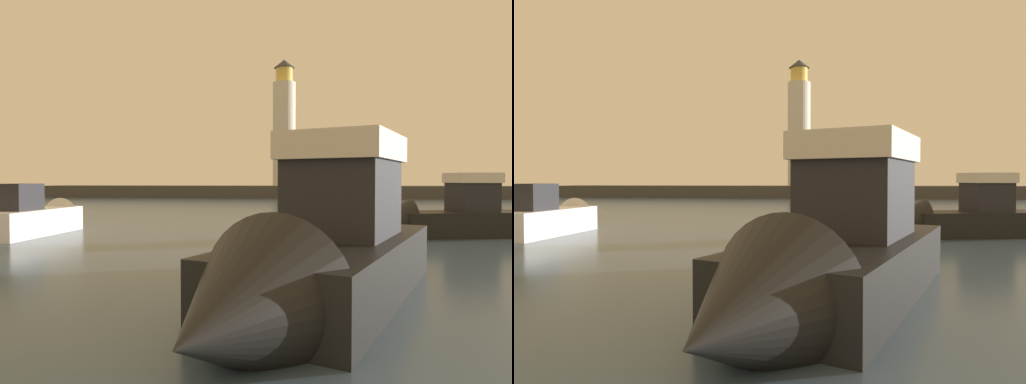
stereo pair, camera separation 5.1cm
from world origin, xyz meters
TOP-DOWN VIEW (x-y plane):
  - ground_plane at (0.00, 28.62)m, footprint 220.00×220.00m
  - breakwater at (0.00, 57.25)m, footprint 64.06×5.38m
  - lighthouse at (0.12, 57.25)m, footprint 2.97×2.97m
  - motorboat_0 at (-8.91, 17.11)m, footprint 2.11×6.40m
  - motorboat_1 at (8.28, 17.61)m, footprint 7.16×3.40m
  - motorboat_3 at (2.83, 6.53)m, footprint 5.62×9.03m

SIDE VIEW (x-z plane):
  - ground_plane at x=0.00m, z-range 0.00..0.00m
  - motorboat_0 at x=-8.91m, z-range -0.54..1.94m
  - motorboat_1 at x=8.28m, z-range -0.76..2.30m
  - breakwater at x=0.00m, z-range 0.00..1.57m
  - motorboat_3 at x=2.83m, z-range -0.95..2.95m
  - lighthouse at x=0.12m, z-range 1.13..17.66m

